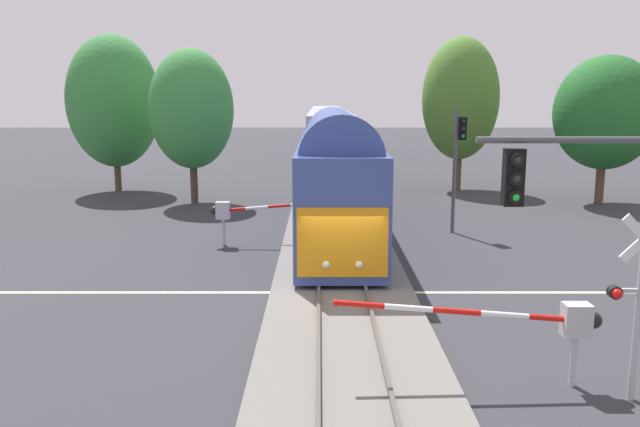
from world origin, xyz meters
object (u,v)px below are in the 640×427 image
at_px(pine_left_background, 115,101).
at_px(maple_right_background, 607,113).
at_px(commuter_train, 331,142).
at_px(elm_centre_background, 462,99).
at_px(traffic_signal_far_side, 460,151).
at_px(crossing_gate_near, 550,321).
at_px(oak_behind_train, 193,109).
at_px(crossing_gate_far, 237,211).

bearing_deg(pine_left_background, maple_right_background, -9.43).
bearing_deg(commuter_train, elm_centre_background, -35.41).
xyz_separation_m(traffic_signal_far_side, pine_left_background, (-19.10, 12.72, 2.10)).
relative_size(crossing_gate_near, maple_right_background, 0.67).
xyz_separation_m(commuter_train, oak_behind_train, (-7.92, -11.31, 2.60)).
xyz_separation_m(maple_right_background, oak_behind_train, (-23.17, 0.37, 0.20)).
height_order(commuter_train, traffic_signal_far_side, commuter_train).
relative_size(elm_centre_background, oak_behind_train, 1.13).
xyz_separation_m(commuter_train, elm_centre_background, (8.37, -5.95, 3.16)).
relative_size(traffic_signal_far_side, maple_right_background, 0.66).
height_order(crossing_gate_near, oak_behind_train, oak_behind_train).
distance_m(traffic_signal_far_side, elm_centre_background, 14.14).
xyz_separation_m(traffic_signal_far_side, oak_behind_train, (-13.33, 8.28, 1.68)).
distance_m(traffic_signal_far_side, pine_left_background, 23.05).
xyz_separation_m(elm_centre_background, oak_behind_train, (-16.29, -5.36, -0.56)).
height_order(commuter_train, crossing_gate_near, commuter_train).
height_order(crossing_gate_far, elm_centre_background, elm_centre_background).
relative_size(crossing_gate_near, oak_behind_train, 0.64).
distance_m(crossing_gate_far, pine_left_background, 18.43).
xyz_separation_m(traffic_signal_far_side, maple_right_background, (9.84, 7.92, 1.48)).
distance_m(crossing_gate_far, elm_centre_background, 20.85).
height_order(crossing_gate_far, maple_right_background, maple_right_background).
xyz_separation_m(crossing_gate_far, elm_centre_background, (12.51, 16.08, 4.47)).
bearing_deg(oak_behind_train, traffic_signal_far_side, -31.86).
bearing_deg(maple_right_background, oak_behind_train, 179.09).
relative_size(crossing_gate_far, traffic_signal_far_side, 0.96).
bearing_deg(crossing_gate_near, commuter_train, 96.59).
distance_m(maple_right_background, pine_left_background, 29.35).
relative_size(crossing_gate_far, elm_centre_background, 0.53).
bearing_deg(commuter_train, pine_left_background, -153.36).
distance_m(crossing_gate_far, traffic_signal_far_side, 10.10).
distance_m(crossing_gate_near, elm_centre_background, 29.76).
height_order(crossing_gate_near, traffic_signal_far_side, traffic_signal_far_side).
relative_size(commuter_train, crossing_gate_far, 11.88).
bearing_deg(crossing_gate_near, crossing_gate_far, 122.16).
bearing_deg(commuter_train, traffic_signal_far_side, -74.57).
height_order(commuter_train, maple_right_background, maple_right_background).
bearing_deg(crossing_gate_far, oak_behind_train, 109.45).
bearing_deg(traffic_signal_far_side, maple_right_background, 38.81).
bearing_deg(maple_right_background, pine_left_background, 170.57).
relative_size(crossing_gate_near, elm_centre_background, 0.57).
bearing_deg(crossing_gate_far, pine_left_background, 122.24).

